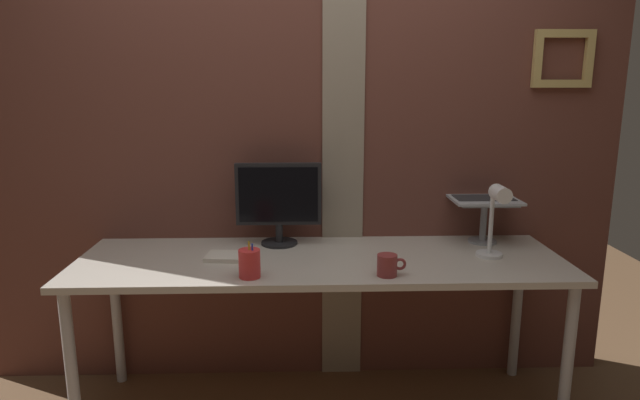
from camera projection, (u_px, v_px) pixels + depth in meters
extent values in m
cube|color=brown|center=(298.00, 141.00, 2.80)|extent=(3.28, 0.12, 2.53)
cube|color=gray|center=(343.00, 142.00, 2.75)|extent=(0.21, 0.01, 2.53)
cube|color=tan|center=(566.00, 33.00, 2.65)|extent=(0.29, 0.03, 0.04)
cube|color=tan|center=(561.00, 84.00, 2.71)|extent=(0.29, 0.03, 0.04)
cube|color=tan|center=(537.00, 59.00, 2.68)|extent=(0.04, 0.03, 0.20)
cube|color=tan|center=(589.00, 59.00, 2.68)|extent=(0.04, 0.03, 0.20)
cube|color=beige|center=(321.00, 261.00, 2.52)|extent=(2.22, 0.69, 0.03)
cylinder|color=#B2B2B7|center=(72.00, 373.00, 2.29)|extent=(0.05, 0.05, 0.74)
cylinder|color=#B2B2B7|center=(567.00, 365.00, 2.36)|extent=(0.05, 0.05, 0.74)
cylinder|color=#B2B2B7|center=(117.00, 316.00, 2.85)|extent=(0.05, 0.05, 0.74)
cylinder|color=#B2B2B7|center=(517.00, 311.00, 2.91)|extent=(0.05, 0.05, 0.74)
cylinder|color=black|center=(279.00, 243.00, 2.73)|extent=(0.18, 0.18, 0.01)
cylinder|color=black|center=(279.00, 233.00, 2.72)|extent=(0.04, 0.04, 0.09)
cube|color=black|center=(279.00, 194.00, 2.68)|extent=(0.42, 0.04, 0.30)
cube|color=black|center=(278.00, 195.00, 2.66)|extent=(0.38, 0.00, 0.27)
cylinder|color=gray|center=(482.00, 241.00, 2.76)|extent=(0.14, 0.14, 0.01)
cylinder|color=gray|center=(483.00, 222.00, 2.74)|extent=(0.03, 0.03, 0.19)
cube|color=gray|center=(485.00, 202.00, 2.72)|extent=(0.28, 0.22, 0.01)
cube|color=#ADB2B7|center=(485.00, 200.00, 2.72)|extent=(0.33, 0.24, 0.01)
cube|color=#2D2D30|center=(484.00, 198.00, 2.73)|extent=(0.29, 0.15, 0.00)
cube|color=#ADB2B7|center=(477.00, 170.00, 2.83)|extent=(0.33, 0.05, 0.24)
cube|color=black|center=(477.00, 171.00, 2.83)|extent=(0.30, 0.04, 0.21)
cylinder|color=white|center=(489.00, 254.00, 2.54)|extent=(0.12, 0.12, 0.02)
cylinder|color=white|center=(491.00, 220.00, 2.50)|extent=(0.02, 0.02, 0.32)
cylinder|color=white|center=(500.00, 194.00, 2.39)|extent=(0.07, 0.11, 0.07)
cylinder|color=red|center=(250.00, 264.00, 2.26)|extent=(0.09, 0.09, 0.12)
cylinder|color=yellow|center=(249.00, 258.00, 2.25)|extent=(0.01, 0.01, 0.14)
cylinder|color=blue|center=(253.00, 259.00, 2.25)|extent=(0.01, 0.03, 0.14)
cylinder|color=maroon|center=(387.00, 265.00, 2.28)|extent=(0.08, 0.08, 0.09)
torus|color=maroon|center=(400.00, 264.00, 2.28)|extent=(0.05, 0.01, 0.05)
cube|color=silver|center=(228.00, 257.00, 2.50)|extent=(0.21, 0.16, 0.02)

